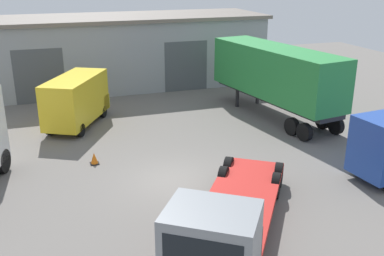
{
  "coord_description": "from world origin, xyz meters",
  "views": [
    {
      "loc": [
        -4.78,
        -16.55,
        8.5
      ],
      "look_at": [
        1.4,
        1.78,
        1.6
      ],
      "focal_mm": 42.0,
      "sensor_mm": 36.0,
      "label": 1
    }
  ],
  "objects_px": {
    "delivery_van_yellow": "(77,99)",
    "flatbed_truck_grey": "(223,229)",
    "traffic_cone": "(94,159)",
    "container_trailer_green": "(276,74)"
  },
  "relations": [
    {
      "from": "delivery_van_yellow",
      "to": "flatbed_truck_grey",
      "type": "bearing_deg",
      "value": -140.52
    },
    {
      "from": "delivery_van_yellow",
      "to": "traffic_cone",
      "type": "relative_size",
      "value": 9.86
    },
    {
      "from": "container_trailer_green",
      "to": "traffic_cone",
      "type": "height_order",
      "value": "container_trailer_green"
    },
    {
      "from": "delivery_van_yellow",
      "to": "flatbed_truck_grey",
      "type": "relative_size",
      "value": 0.63
    },
    {
      "from": "delivery_van_yellow",
      "to": "container_trailer_green",
      "type": "bearing_deg",
      "value": -72.83
    },
    {
      "from": "delivery_van_yellow",
      "to": "traffic_cone",
      "type": "xyz_separation_m",
      "value": [
        0.14,
        -5.88,
        -1.26
      ]
    },
    {
      "from": "traffic_cone",
      "to": "container_trailer_green",
      "type": "bearing_deg",
      "value": 18.05
    },
    {
      "from": "traffic_cone",
      "to": "flatbed_truck_grey",
      "type": "bearing_deg",
      "value": -72.78
    },
    {
      "from": "container_trailer_green",
      "to": "traffic_cone",
      "type": "distance_m",
      "value": 11.98
    },
    {
      "from": "container_trailer_green",
      "to": "traffic_cone",
      "type": "xyz_separation_m",
      "value": [
        -11.16,
        -3.64,
        -2.4
      ]
    }
  ]
}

